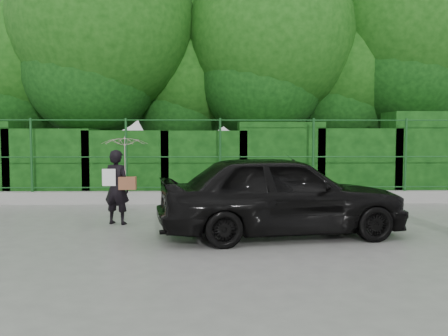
{
  "coord_description": "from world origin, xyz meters",
  "views": [
    {
      "loc": [
        0.21,
        -7.73,
        1.73
      ],
      "look_at": [
        0.42,
        1.3,
        1.1
      ],
      "focal_mm": 40.0,
      "sensor_mm": 36.0,
      "label": 1
    }
  ],
  "objects": [
    {
      "name": "ground",
      "position": [
        0.0,
        0.0,
        0.0
      ],
      "size": [
        80.0,
        80.0,
        0.0
      ],
      "primitive_type": "plane",
      "color": "gray"
    },
    {
      "name": "kerb",
      "position": [
        0.0,
        4.5,
        0.15
      ],
      "size": [
        14.0,
        0.25,
        0.3
      ],
      "primitive_type": "cube",
      "color": "#9E9E99",
      "rests_on": "ground"
    },
    {
      "name": "fence",
      "position": [
        0.22,
        4.5,
        1.2
      ],
      "size": [
        14.13,
        0.06,
        1.8
      ],
      "color": "#16481B",
      "rests_on": "kerb"
    },
    {
      "name": "hedge",
      "position": [
        0.15,
        5.5,
        0.98
      ],
      "size": [
        14.2,
        1.2,
        2.3
      ],
      "color": "black",
      "rests_on": "ground"
    },
    {
      "name": "trees",
      "position": [
        1.14,
        7.74,
        4.62
      ],
      "size": [
        17.1,
        6.15,
        8.08
      ],
      "color": "black",
      "rests_on": "ground"
    },
    {
      "name": "woman",
      "position": [
        -1.5,
        1.76,
        1.11
      ],
      "size": [
        0.88,
        0.87,
        1.68
      ],
      "color": "black",
      "rests_on": "ground"
    },
    {
      "name": "car",
      "position": [
        1.36,
        0.57,
        0.7
      ],
      "size": [
        4.34,
        2.3,
        1.4
      ],
      "primitive_type": "imported",
      "rotation": [
        0.0,
        0.0,
        1.73
      ],
      "color": "black",
      "rests_on": "ground"
    }
  ]
}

